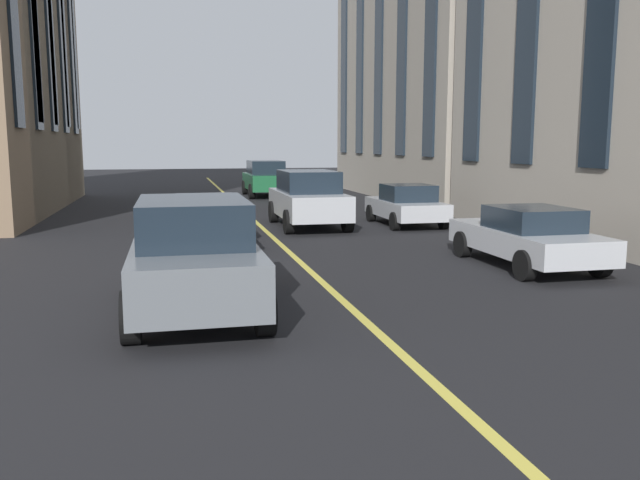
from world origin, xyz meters
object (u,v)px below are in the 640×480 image
object	(u,v)px
car_grey_near	(207,220)
car_green_mid	(266,178)
car_silver_parked_a	(528,236)
car_silver_oncoming	(406,205)
car_grey_far	(194,255)
car_silver_trailing	(308,198)

from	to	relation	value
car_grey_near	car_green_mid	bearing A→B (deg)	-13.61
car_silver_parked_a	car_silver_oncoming	size ratio (longest dim) A/B	1.13
car_grey_far	car_green_mid	size ratio (longest dim) A/B	1.00
car_grey_far	car_silver_trailing	size ratio (longest dim) A/B	1.00
car_green_mid	car_silver_oncoming	bearing A→B (deg)	-167.73
car_grey_near	car_silver_trailing	xyz separation A→B (m)	(3.30, -3.53, 0.27)
car_silver_trailing	car_silver_oncoming	world-z (taller)	car_silver_trailing
car_grey_near	car_green_mid	distance (m)	16.91
car_silver_parked_a	car_silver_trailing	bearing A→B (deg)	22.65
car_silver_parked_a	car_grey_far	bearing A→B (deg)	108.00
car_silver_oncoming	car_silver_trailing	bearing A→B (deg)	85.44
car_silver_trailing	car_silver_oncoming	xyz separation A→B (m)	(-0.27, -3.37, -0.27)
car_silver_trailing	car_green_mid	distance (m)	13.14
car_grey_near	car_silver_oncoming	xyz separation A→B (m)	(3.03, -6.89, -0.00)
car_grey_near	car_silver_parked_a	xyz separation A→B (m)	(-4.77, -6.89, 0.00)
car_grey_near	car_silver_parked_a	distance (m)	8.38
car_silver_parked_a	car_grey_near	bearing A→B (deg)	55.33
car_grey_far	car_silver_oncoming	bearing A→B (deg)	-36.18
car_grey_near	car_silver_trailing	bearing A→B (deg)	-46.87
car_silver_trailing	car_silver_oncoming	bearing A→B (deg)	-94.56
car_grey_far	car_grey_near	bearing A→B (deg)	-4.68
car_green_mid	car_silver_trailing	bearing A→B (deg)	178.02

